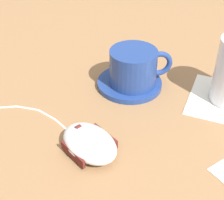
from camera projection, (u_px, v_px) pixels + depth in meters
ground_plane at (186, 138)px, 0.53m from camera, size 3.00×3.00×0.00m
saucer at (129, 83)px, 0.65m from camera, size 0.12×0.12×0.01m
coffee_cup at (134, 67)px, 0.62m from camera, size 0.12×0.09×0.07m
computer_mouse at (89, 143)px, 0.50m from camera, size 0.12×0.11×0.03m
mouse_cable at (23, 112)px, 0.58m from camera, size 0.19×0.06×0.00m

